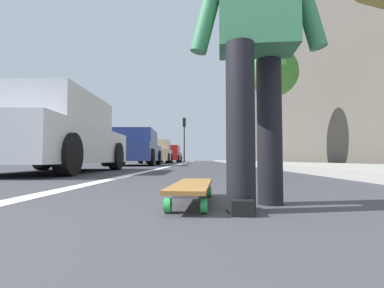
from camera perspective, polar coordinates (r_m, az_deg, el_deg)
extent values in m
plane|color=#38383D|center=(10.87, 1.95, -4.37)|extent=(80.00, 80.00, 0.00)
cube|color=silver|center=(20.89, -1.32, -3.73)|extent=(52.00, 0.16, 0.01)
cube|color=#9E9B93|center=(19.17, 12.08, -3.55)|extent=(52.00, 3.20, 0.12)
cube|color=#5A534A|center=(24.11, 17.28, 7.11)|extent=(40.00, 1.20, 8.89)
cylinder|color=green|center=(1.99, -1.60, -9.27)|extent=(0.07, 0.03, 0.07)
cylinder|color=green|center=(1.98, 3.37, -9.31)|extent=(0.07, 0.03, 0.07)
cylinder|color=green|center=(1.40, -4.74, -11.89)|extent=(0.07, 0.03, 0.07)
cylinder|color=green|center=(1.38, 2.37, -12.02)|extent=(0.07, 0.03, 0.07)
cube|color=silver|center=(1.98, 0.88, -7.93)|extent=(0.07, 0.12, 0.02)
cube|color=silver|center=(1.38, -1.21, -10.03)|extent=(0.07, 0.12, 0.02)
cube|color=olive|center=(1.68, 0.02, -8.03)|extent=(0.85, 0.26, 0.02)
cylinder|color=black|center=(1.43, 9.47, 3.40)|extent=(0.14, 0.14, 0.82)
cylinder|color=black|center=(1.71, 14.92, 2.42)|extent=(0.14, 0.14, 0.82)
cube|color=black|center=(1.44, 9.60, -11.64)|extent=(0.27, 0.12, 0.07)
cube|color=silver|center=(6.31, -25.62, -0.15)|extent=(4.35, 1.97, 0.70)
cube|color=silver|center=(6.24, -26.09, 5.89)|extent=(2.41, 1.77, 0.60)
cube|color=#4C606B|center=(7.31, -21.93, 4.53)|extent=(0.08, 1.64, 0.51)
cylinder|color=black|center=(7.90, -27.19, -2.16)|extent=(0.66, 0.24, 0.65)
cylinder|color=black|center=(7.25, -14.65, -2.35)|extent=(0.66, 0.24, 0.65)
cylinder|color=black|center=(4.72, -23.12, -1.88)|extent=(0.66, 0.24, 0.65)
cube|color=navy|center=(12.73, -11.07, -1.66)|extent=(4.53, 2.02, 0.70)
cube|color=navy|center=(12.61, -11.16, 1.32)|extent=(2.52, 1.78, 0.60)
cube|color=#4C606B|center=(13.81, -10.25, 0.93)|extent=(0.11, 1.60, 0.51)
cylinder|color=black|center=(14.25, -13.52, -2.62)|extent=(0.69, 0.25, 0.68)
cylinder|color=black|center=(13.97, -6.58, -2.67)|extent=(0.69, 0.25, 0.68)
cylinder|color=black|center=(11.57, -16.50, -2.49)|extent=(0.69, 0.25, 0.68)
cylinder|color=black|center=(11.23, -7.98, -2.58)|extent=(0.69, 0.25, 0.68)
cube|color=tan|center=(19.32, -6.88, -2.17)|extent=(4.48, 1.90, 0.70)
cube|color=tan|center=(19.19, -6.92, -0.22)|extent=(2.49, 1.69, 0.60)
cube|color=#4C606B|center=(20.39, -6.52, -0.39)|extent=(0.09, 1.54, 0.51)
cylinder|color=black|center=(20.78, -8.72, -2.80)|extent=(0.67, 0.24, 0.66)
cylinder|color=black|center=(20.60, -4.14, -2.82)|extent=(0.67, 0.24, 0.66)
cylinder|color=black|center=(18.08, -10.00, -2.75)|extent=(0.67, 0.24, 0.66)
cylinder|color=black|center=(17.87, -4.75, -2.79)|extent=(0.67, 0.24, 0.66)
cube|color=maroon|center=(25.86, -4.47, -2.44)|extent=(4.18, 1.96, 0.70)
cube|color=maroon|center=(25.73, -4.51, -0.98)|extent=(2.31, 1.77, 0.60)
cube|color=#4C606B|center=(26.86, -4.19, -1.07)|extent=(0.07, 1.65, 0.51)
cylinder|color=black|center=(27.26, -5.98, -2.90)|extent=(0.63, 0.23, 0.63)
cylinder|color=black|center=(27.04, -2.25, -2.91)|extent=(0.63, 0.23, 0.63)
cylinder|color=black|center=(24.73, -6.90, -2.88)|extent=(0.63, 0.23, 0.63)
cylinder|color=black|center=(24.48, -2.80, -2.90)|extent=(0.63, 0.23, 0.63)
cylinder|color=#2D2D2D|center=(26.45, -1.53, -0.08)|extent=(0.12, 0.12, 3.25)
cube|color=black|center=(26.63, -1.53, 4.27)|extent=(0.24, 0.28, 0.80)
sphere|color=#360606|center=(26.80, -1.51, 4.79)|extent=(0.16, 0.16, 0.16)
sphere|color=gold|center=(26.76, -1.51, 4.24)|extent=(0.16, 0.16, 0.16)
sphere|color=black|center=(26.73, -1.51, 3.69)|extent=(0.16, 0.16, 0.16)
cylinder|color=brown|center=(12.47, 15.79, 3.19)|extent=(0.23, 0.23, 3.16)
sphere|color=#3D7F33|center=(12.92, 15.64, 13.36)|extent=(2.04, 2.04, 2.04)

